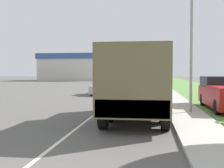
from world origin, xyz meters
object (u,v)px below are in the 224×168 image
at_px(military_truck, 136,82).
at_px(lamp_post, 187,36).
at_px(pickup_truck, 224,94).
at_px(car_nearest_ahead, 104,87).
at_px(car_fourth_ahead, 127,78).
at_px(car_second_ahead, 118,82).
at_px(car_third_ahead, 124,80).

xyz_separation_m(military_truck, lamp_post, (2.39, 2.15, 2.22)).
bearing_deg(pickup_truck, car_nearest_ahead, 130.50).
height_order(military_truck, car_fourth_ahead, military_truck).
xyz_separation_m(car_second_ahead, car_third_ahead, (-0.09, 10.07, 0.04)).
xyz_separation_m(car_third_ahead, pickup_truck, (8.70, -34.38, 0.17)).
bearing_deg(car_second_ahead, car_third_ahead, 90.49).
bearing_deg(car_fourth_ahead, pickup_truck, -79.01).
bearing_deg(car_third_ahead, pickup_truck, -75.79).
xyz_separation_m(car_nearest_ahead, car_second_ahead, (-0.18, 14.42, -0.04)).
distance_m(military_truck, car_fourth_ahead, 50.62).
height_order(car_second_ahead, car_fourth_ahead, car_fourth_ahead).
height_order(car_nearest_ahead, car_third_ahead, car_third_ahead).
xyz_separation_m(military_truck, car_fourth_ahead, (-4.27, 50.43, -0.96)).
bearing_deg(car_fourth_ahead, car_nearest_ahead, -89.14).
bearing_deg(pickup_truck, car_second_ahead, 109.53).
bearing_deg(car_second_ahead, pickup_truck, -70.47).
bearing_deg(lamp_post, car_nearest_ahead, 117.23).
relative_size(pickup_truck, lamp_post, 0.90).
relative_size(car_fourth_ahead, lamp_post, 0.64).
height_order(car_third_ahead, car_fourth_ahead, car_fourth_ahead).
distance_m(military_truck, car_third_ahead, 38.74).
xyz_separation_m(car_second_ahead, car_fourth_ahead, (-0.37, 21.98, 0.05)).
relative_size(car_second_ahead, car_fourth_ahead, 1.03).
relative_size(car_second_ahead, car_third_ahead, 0.87).
distance_m(car_fourth_ahead, lamp_post, 48.84).
height_order(car_nearest_ahead, lamp_post, lamp_post).
bearing_deg(pickup_truck, lamp_post, -139.41).
bearing_deg(car_third_ahead, car_fourth_ahead, 91.36).
bearing_deg(military_truck, lamp_post, 41.97).
distance_m(car_second_ahead, car_third_ahead, 10.07).
relative_size(military_truck, pickup_truck, 1.23).
relative_size(car_nearest_ahead, car_fourth_ahead, 1.22).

